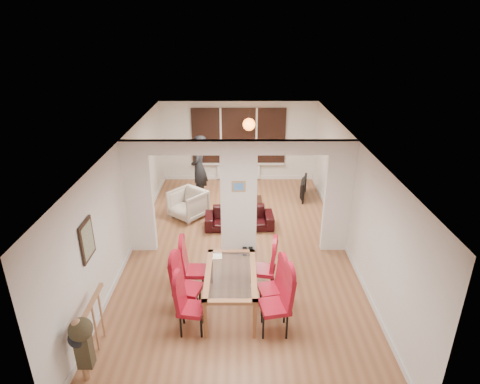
{
  "coord_description": "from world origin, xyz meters",
  "views": [
    {
      "loc": [
        0.0,
        -8.1,
        4.87
      ],
      "look_at": [
        0.03,
        0.6,
        1.17
      ],
      "focal_mm": 30.0,
      "sensor_mm": 36.0,
      "label": 1
    }
  ],
  "objects_px": {
    "dining_chair_rb": "(271,286)",
    "armchair": "(188,204)",
    "sofa": "(239,218)",
    "dining_chair_ra": "(275,302)",
    "dining_chair_la": "(191,305)",
    "dining_chair_lc": "(194,267)",
    "dining_chair_lb": "(188,285)",
    "coffee_table": "(243,203)",
    "bowl": "(241,199)",
    "person": "(199,168)",
    "dining_table": "(231,291)",
    "television": "(301,188)",
    "dining_chair_rc": "(264,266)",
    "bottle": "(235,195)"
  },
  "relations": [
    {
      "from": "armchair",
      "to": "television",
      "type": "height_order",
      "value": "armchair"
    },
    {
      "from": "dining_chair_lb",
      "to": "sofa",
      "type": "distance_m",
      "value": 3.39
    },
    {
      "from": "dining_chair_rc",
      "to": "bottle",
      "type": "bearing_deg",
      "value": 110.13
    },
    {
      "from": "dining_chair_lc",
      "to": "bowl",
      "type": "height_order",
      "value": "dining_chair_lc"
    },
    {
      "from": "dining_chair_lb",
      "to": "bottle",
      "type": "relative_size",
      "value": 3.72
    },
    {
      "from": "dining_chair_ra",
      "to": "bowl",
      "type": "relative_size",
      "value": 5.14
    },
    {
      "from": "dining_chair_la",
      "to": "dining_chair_lb",
      "type": "relative_size",
      "value": 0.95
    },
    {
      "from": "person",
      "to": "television",
      "type": "bearing_deg",
      "value": 97.68
    },
    {
      "from": "sofa",
      "to": "coffee_table",
      "type": "distance_m",
      "value": 1.22
    },
    {
      "from": "dining_table",
      "to": "bowl",
      "type": "distance_m",
      "value": 4.34
    },
    {
      "from": "dining_chair_ra",
      "to": "armchair",
      "type": "distance_m",
      "value": 4.77
    },
    {
      "from": "coffee_table",
      "to": "bowl",
      "type": "xyz_separation_m",
      "value": [
        -0.04,
        -0.06,
        0.15
      ]
    },
    {
      "from": "bowl",
      "to": "dining_chair_la",
      "type": "bearing_deg",
      "value": -99.9
    },
    {
      "from": "dining_chair_rb",
      "to": "sofa",
      "type": "xyz_separation_m",
      "value": [
        -0.56,
        3.23,
        -0.27
      ]
    },
    {
      "from": "dining_chair_lc",
      "to": "coffee_table",
      "type": "height_order",
      "value": "dining_chair_lc"
    },
    {
      "from": "coffee_table",
      "to": "sofa",
      "type": "bearing_deg",
      "value": -94.61
    },
    {
      "from": "dining_chair_lc",
      "to": "armchair",
      "type": "height_order",
      "value": "dining_chair_lc"
    },
    {
      "from": "dining_chair_lc",
      "to": "armchair",
      "type": "xyz_separation_m",
      "value": [
        -0.5,
        3.25,
        -0.16
      ]
    },
    {
      "from": "armchair",
      "to": "bowl",
      "type": "distance_m",
      "value": 1.54
    },
    {
      "from": "dining_chair_rc",
      "to": "coffee_table",
      "type": "height_order",
      "value": "dining_chair_rc"
    },
    {
      "from": "dining_chair_ra",
      "to": "dining_table",
      "type": "bearing_deg",
      "value": 129.98
    },
    {
      "from": "dining_table",
      "to": "dining_chair_rb",
      "type": "bearing_deg",
      "value": -3.79
    },
    {
      "from": "dining_chair_lb",
      "to": "armchair",
      "type": "distance_m",
      "value": 3.86
    },
    {
      "from": "dining_chair_la",
      "to": "dining_chair_rb",
      "type": "relative_size",
      "value": 1.01
    },
    {
      "from": "dining_chair_lc",
      "to": "bowl",
      "type": "relative_size",
      "value": 4.77
    },
    {
      "from": "dining_chair_la",
      "to": "dining_chair_rb",
      "type": "height_order",
      "value": "dining_chair_la"
    },
    {
      "from": "armchair",
      "to": "television",
      "type": "xyz_separation_m",
      "value": [
        3.21,
        1.33,
        -0.08
      ]
    },
    {
      "from": "dining_chair_lc",
      "to": "dining_chair_ra",
      "type": "bearing_deg",
      "value": -35.76
    },
    {
      "from": "dining_table",
      "to": "bowl",
      "type": "height_order",
      "value": "dining_table"
    },
    {
      "from": "dining_chair_rb",
      "to": "armchair",
      "type": "relative_size",
      "value": 1.23
    },
    {
      "from": "armchair",
      "to": "dining_chair_rc",
      "type": "bearing_deg",
      "value": -19.99
    },
    {
      "from": "dining_chair_la",
      "to": "person",
      "type": "xyz_separation_m",
      "value": [
        -0.36,
        5.61,
        0.44
      ]
    },
    {
      "from": "sofa",
      "to": "bottle",
      "type": "xyz_separation_m",
      "value": [
        -0.11,
        1.12,
        0.14
      ]
    },
    {
      "from": "dining_chair_lc",
      "to": "television",
      "type": "distance_m",
      "value": 5.33
    },
    {
      "from": "dining_chair_la",
      "to": "coffee_table",
      "type": "bearing_deg",
      "value": 89.64
    },
    {
      "from": "dining_chair_la",
      "to": "dining_chair_lc",
      "type": "relative_size",
      "value": 0.96
    },
    {
      "from": "dining_chair_lb",
      "to": "person",
      "type": "height_order",
      "value": "person"
    },
    {
      "from": "dining_chair_rb",
      "to": "sofa",
      "type": "height_order",
      "value": "dining_chair_rb"
    },
    {
      "from": "dining_chair_rb",
      "to": "person",
      "type": "xyz_separation_m",
      "value": [
        -1.73,
        5.08,
        0.44
      ]
    },
    {
      "from": "dining_table",
      "to": "coffee_table",
      "type": "relative_size",
      "value": 1.49
    },
    {
      "from": "person",
      "to": "dining_chair_lb",
      "type": "bearing_deg",
      "value": 9.4
    },
    {
      "from": "bowl",
      "to": "armchair",
      "type": "bearing_deg",
      "value": -157.97
    },
    {
      "from": "dining_chair_lb",
      "to": "dining_chair_lc",
      "type": "distance_m",
      "value": 0.58
    },
    {
      "from": "dining_chair_lb",
      "to": "television",
      "type": "height_order",
      "value": "dining_chair_lb"
    },
    {
      "from": "dining_chair_rc",
      "to": "coffee_table",
      "type": "bearing_deg",
      "value": 106.89
    },
    {
      "from": "dining_chair_rb",
      "to": "person",
      "type": "bearing_deg",
      "value": 96.18
    },
    {
      "from": "dining_chair_ra",
      "to": "person",
      "type": "xyz_separation_m",
      "value": [
        -1.75,
        5.62,
        0.37
      ]
    },
    {
      "from": "bottle",
      "to": "dining_chair_la",
      "type": "bearing_deg",
      "value": -98.12
    },
    {
      "from": "dining_chair_lb",
      "to": "dining_chair_ra",
      "type": "height_order",
      "value": "dining_chair_ra"
    },
    {
      "from": "dining_chair_rb",
      "to": "sofa",
      "type": "bearing_deg",
      "value": 87.28
    }
  ]
}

